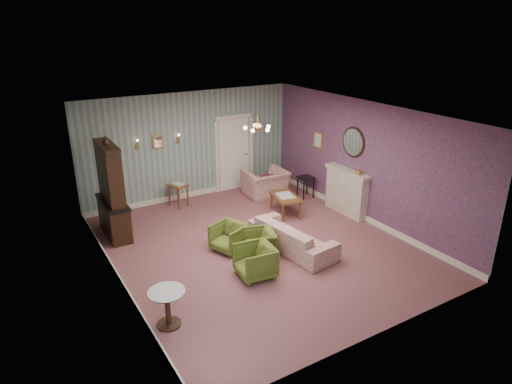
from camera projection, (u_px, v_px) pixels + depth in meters
floor at (258, 246)px, 9.91m from camera, size 7.00×7.00×0.00m
ceiling at (258, 115)px, 8.87m from camera, size 7.00×7.00×0.00m
wall_back at (190, 146)px, 12.19m from camera, size 6.00×0.00×6.00m
wall_front at (382, 254)px, 6.59m from camera, size 6.00×0.00×6.00m
wall_left at (112, 214)px, 7.94m from camera, size 0.00×7.00×7.00m
wall_right at (365, 162)px, 10.83m from camera, size 0.00×7.00×7.00m
wall_right_floral at (364, 162)px, 10.83m from camera, size 0.00×7.00×7.00m
door at (234, 153)px, 12.91m from camera, size 1.12×0.12×2.16m
olive_chair_a at (255, 260)px, 8.64m from camera, size 0.71×0.75×0.70m
olive_chair_b at (258, 243)px, 9.34m from camera, size 0.77×0.80×0.66m
olive_chair_c at (229, 236)px, 9.64m from camera, size 0.79×0.81×0.66m
sofa_chintz at (292, 232)px, 9.66m from camera, size 0.87×2.15×0.82m
wingback_chair at (265, 179)px, 12.57m from camera, size 1.16×0.79×0.98m
dresser at (111, 188)px, 10.03m from camera, size 0.49×1.38×2.29m
fireplace at (346, 192)px, 11.40m from camera, size 0.30×1.40×1.16m
mantel_vase at (359, 172)px, 10.83m from camera, size 0.15×0.15×0.15m
oval_mirror at (353, 142)px, 10.99m from camera, size 0.04×0.76×0.84m
framed_print at (318, 140)px, 12.16m from camera, size 0.04×0.34×0.42m
coffee_table at (285, 205)px, 11.45m from camera, size 0.75×1.08×0.50m
side_table_black at (305, 187)px, 12.53m from camera, size 0.42×0.42×0.59m
pedestal_table at (168, 308)px, 7.25m from camera, size 0.75×0.75×0.65m
nesting_table at (178, 194)px, 11.94m from camera, size 0.53×0.59×0.65m
gilt_mirror_back at (158, 142)px, 11.63m from camera, size 0.28×0.06×0.36m
sconce_left at (137, 145)px, 11.35m from camera, size 0.16×0.12×0.30m
sconce_right at (178, 139)px, 11.88m from camera, size 0.16×0.12×0.30m
chandelier at (258, 128)px, 8.97m from camera, size 0.56×0.56×0.36m
burgundy_cushion at (267, 181)px, 12.43m from camera, size 0.41×0.28×0.39m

